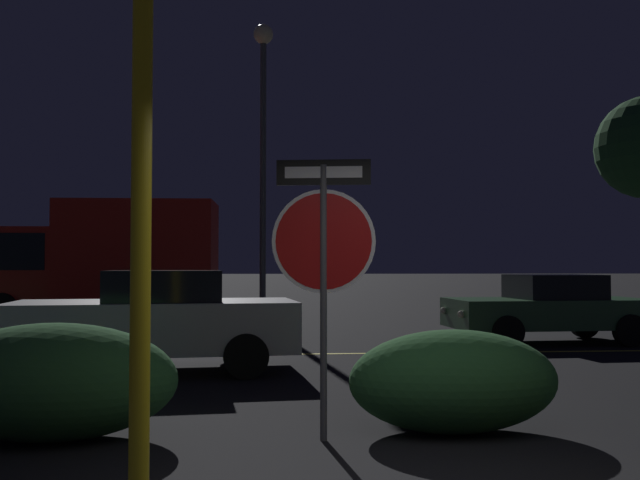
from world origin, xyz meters
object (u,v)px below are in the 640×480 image
yellow_pole_left (141,218)px  delivery_truck (92,259)px  passing_car_3 (549,308)px  hedge_bush_2 (454,381)px  passing_car_2 (157,320)px  stop_sign (324,243)px  hedge_bush_1 (52,382)px  street_lamp (263,120)px

yellow_pole_left → delivery_truck: (-3.64, 14.45, -0.11)m
passing_car_3 → hedge_bush_2: bearing=149.1°
hedge_bush_2 → passing_car_3: (3.85, 7.16, 0.21)m
yellow_pole_left → passing_car_2: 5.95m
yellow_pole_left → passing_car_2: yellow_pole_left is taller
stop_sign → passing_car_3: (5.04, 7.33, -1.02)m
yellow_pole_left → hedge_bush_1: (-1.06, 1.92, -1.28)m
yellow_pole_left → hedge_bush_1: bearing=118.8°
stop_sign → passing_car_3: stop_sign is taller
hedge_bush_2 → delivery_truck: 13.98m
hedge_bush_1 → passing_car_3: bearing=44.2°
stop_sign → street_lamp: bearing=101.5°
stop_sign → street_lamp: size_ratio=0.31×
passing_car_2 → hedge_bush_2: bearing=-146.3°
hedge_bush_1 → delivery_truck: 12.84m
hedge_bush_1 → street_lamp: size_ratio=0.27×
stop_sign → hedge_bush_1: 2.61m
stop_sign → hedge_bush_1: (-2.32, 0.19, -1.19)m
hedge_bush_1 → stop_sign: bearing=-4.6°
passing_car_2 → passing_car_3: 7.76m
passing_car_2 → street_lamp: (1.49, 8.12, 4.54)m
passing_car_2 → street_lamp: street_lamp is taller
stop_sign → street_lamp: (-0.51, 12.19, 3.58)m
hedge_bush_1 → delivery_truck: bearing=101.7°
yellow_pole_left → passing_car_3: yellow_pole_left is taller
yellow_pole_left → delivery_truck: 14.90m
stop_sign → yellow_pole_left: size_ratio=0.68×
hedge_bush_1 → street_lamp: 13.04m
stop_sign → delivery_truck: 13.62m
delivery_truck → street_lamp: bearing=-95.2°
hedge_bush_2 → passing_car_3: bearing=61.7°
passing_car_2 → passing_car_3: bearing=-70.8°
hedge_bush_2 → street_lamp: size_ratio=0.24×
stop_sign → delivery_truck: (-4.90, 12.71, -0.02)m
hedge_bush_2 → delivery_truck: bearing=115.9°
stop_sign → street_lamp: street_lamp is taller
passing_car_3 → hedge_bush_1: bearing=131.6°
stop_sign → hedge_bush_2: 1.71m
passing_car_2 → passing_car_3: (7.04, 3.26, -0.06)m
yellow_pole_left → hedge_bush_1: size_ratio=1.67×
hedge_bush_2 → hedge_bush_1: bearing=179.8°
stop_sign → passing_car_2: size_ratio=0.58×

